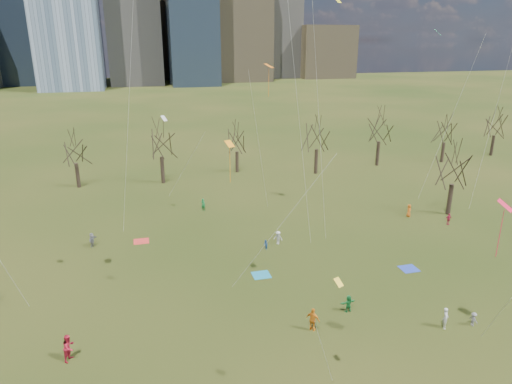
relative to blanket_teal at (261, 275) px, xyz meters
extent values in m
plane|color=black|center=(0.29, -9.03, -0.01)|extent=(500.00, 500.00, 0.00)
cube|color=#726347|center=(45.29, 205.97, 35.98)|extent=(28.00, 28.00, 72.00)
cube|color=#384C66|center=(-59.71, 210.97, 32.48)|extent=(25.00, 25.00, 65.00)
cube|color=slate|center=(70.29, 220.97, 28.98)|extent=(22.00, 22.00, 58.00)
cube|color=#726347|center=(5.29, 230.97, 23.98)|extent=(30.00, 30.00, 48.00)
cube|color=#726347|center=(95.29, 215.97, 13.98)|extent=(30.00, 28.00, 28.00)
cylinder|color=black|center=(-18.71, 31.97, 1.79)|extent=(0.52, 0.52, 3.60)
cylinder|color=black|center=(-6.71, 30.97, 2.01)|extent=(0.54, 0.54, 4.05)
cylinder|color=black|center=(5.29, 33.97, 1.67)|extent=(0.51, 0.51, 3.38)
cylinder|color=black|center=(17.29, 29.97, 1.97)|extent=(0.54, 0.54, 3.96)
cylinder|color=black|center=(29.29, 31.97, 2.05)|extent=(0.54, 0.54, 4.14)
cylinder|color=black|center=(41.29, 30.97, 1.74)|extent=(0.52, 0.52, 3.51)
cylinder|color=black|center=(53.29, 32.97, 1.85)|extent=(0.53, 0.53, 3.74)
cylinder|color=black|center=(26.29, 8.97, 1.90)|extent=(0.53, 0.53, 3.83)
cube|color=teal|center=(0.00, 0.00, 0.00)|extent=(1.60, 1.50, 0.03)
cube|color=#243CAB|center=(13.69, -2.37, 0.00)|extent=(1.60, 1.50, 0.03)
cube|color=red|center=(-10.40, 10.31, 0.00)|extent=(1.60, 1.50, 0.03)
imported|color=silver|center=(11.06, -11.17, 0.82)|extent=(0.66, 0.73, 1.66)
imported|color=#B41930|center=(-15.41, -7.90, 0.95)|extent=(1.09, 1.17, 1.92)
imported|color=slate|center=(13.28, -11.48, 0.54)|extent=(0.51, 0.76, 1.10)
imported|color=orange|center=(1.45, -8.98, 0.90)|extent=(1.06, 1.09, 1.83)
imported|color=#1B7935|center=(5.07, -7.37, 0.69)|extent=(1.36, 0.62, 1.41)
imported|color=#275BAA|center=(1.87, 5.09, 0.49)|extent=(0.47, 0.56, 1.02)
imported|color=silver|center=(3.47, 6.01, 0.71)|extent=(1.07, 0.98, 1.44)
imported|color=#B2193D|center=(24.13, 6.04, 0.67)|extent=(0.82, 0.39, 1.37)
imported|color=slate|center=(-15.29, 10.34, 0.73)|extent=(0.90, 1.46, 1.50)
imported|color=#D05F17|center=(21.10, 9.44, 0.77)|extent=(0.74, 0.89, 1.56)
imported|color=#1C8038|center=(-2.63, 17.82, 0.78)|extent=(0.68, 0.68, 1.59)
plane|color=orange|center=(-3.45, -3.69, 13.16)|extent=(0.97, 0.90, 0.42)
cylinder|color=silver|center=(-0.30, -6.05, 7.27)|extent=(6.33, 4.75, 11.78)
cylinder|color=orange|center=(-3.45, -3.69, 11.57)|extent=(0.04, 0.04, 2.70)
plane|color=yellow|center=(7.61, 3.21, 23.49)|extent=(0.80, 0.74, 0.37)
cylinder|color=silver|center=(5.60, 1.14, 12.44)|extent=(4.03, 4.16, 22.11)
plane|color=#F81B41|center=(11.40, -14.33, 10.77)|extent=(1.34, 1.30, 0.58)
cylinder|color=silver|center=(9.32, -17.66, 6.08)|extent=(4.18, 6.68, 9.40)
cylinder|color=#F81B41|center=(11.40, -14.33, 8.89)|extent=(0.04, 0.04, 3.15)
cylinder|color=silver|center=(3.00, 0.26, 16.25)|extent=(5.48, 4.50, 29.74)
plane|color=#26A85F|center=(23.73, 11.62, 21.12)|extent=(1.22, 1.26, 0.68)
cylinder|color=silver|center=(25.16, 9.50, 11.25)|extent=(2.89, 4.26, 19.74)
cylinder|color=silver|center=(-10.63, 7.77, 13.08)|extent=(2.99, 4.66, 23.40)
plane|color=orange|center=(4.52, 13.56, 17.66)|extent=(1.45, 1.45, 0.45)
cylinder|color=silver|center=(2.60, 10.45, 9.52)|extent=(3.85, 6.25, 16.29)
cylinder|color=orange|center=(4.52, 13.56, 15.84)|extent=(0.04, 0.04, 3.00)
plane|color=yellow|center=(0.00, -15.68, 7.89)|extent=(0.70, 0.63, 0.38)
cylinder|color=silver|center=(-1.30, -17.20, 4.64)|extent=(2.63, 3.05, 6.51)
cylinder|color=silver|center=(27.63, 5.22, 15.16)|extent=(0.65, 3.03, 27.55)
plane|color=silver|center=(-6.62, 20.49, 11.33)|extent=(1.02, 1.00, 0.63)
cylinder|color=silver|center=(-4.87, 15.53, 6.36)|extent=(3.51, 9.93, 9.95)
camera|label=1|loc=(-9.87, -35.62, 20.31)|focal=32.00mm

